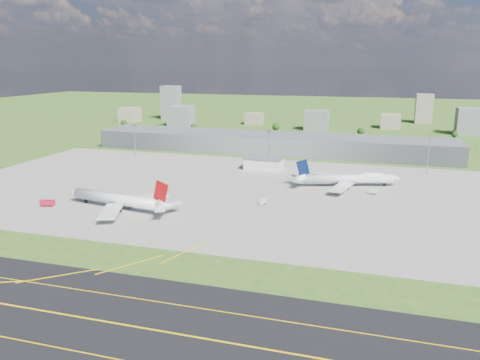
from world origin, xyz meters
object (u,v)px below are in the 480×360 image
(fire_truck, at_px, (47,203))
(tug_yellow, at_px, (138,202))
(airliner_blue_quad, at_px, (349,179))
(van_white_near, at_px, (263,202))
(van_white_far, at_px, (373,192))
(airliner_red_twin, at_px, (120,200))

(fire_truck, relative_size, tug_yellow, 1.69)
(airliner_blue_quad, bearing_deg, van_white_near, -147.10)
(fire_truck, distance_m, van_white_far, 180.33)
(fire_truck, bearing_deg, van_white_near, 1.93)
(fire_truck, xyz_separation_m, tug_yellow, (43.97, 17.75, -0.62))
(tug_yellow, distance_m, van_white_near, 67.06)
(airliner_red_twin, xyz_separation_m, van_white_far, (125.16, 66.42, -3.66))
(tug_yellow, relative_size, van_white_near, 0.84)
(airliner_blue_quad, relative_size, tug_yellow, 14.05)
(tug_yellow, distance_m, van_white_far, 132.93)
(airliner_blue_quad, height_order, van_white_far, airliner_blue_quad)
(airliner_red_twin, height_order, van_white_near, airliner_red_twin)
(tug_yellow, bearing_deg, fire_truck, 169.33)
(van_white_near, bearing_deg, airliner_red_twin, 119.99)
(airliner_red_twin, bearing_deg, airliner_blue_quad, -134.21)
(airliner_red_twin, height_order, tug_yellow, airliner_red_twin)
(airliner_red_twin, bearing_deg, van_white_near, -146.99)
(van_white_near, distance_m, van_white_far, 67.51)
(airliner_blue_quad, distance_m, fire_truck, 173.64)
(airliner_red_twin, height_order, van_white_far, airliner_red_twin)
(airliner_red_twin, relative_size, airliner_blue_quad, 1.03)
(tug_yellow, height_order, van_white_far, van_white_far)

